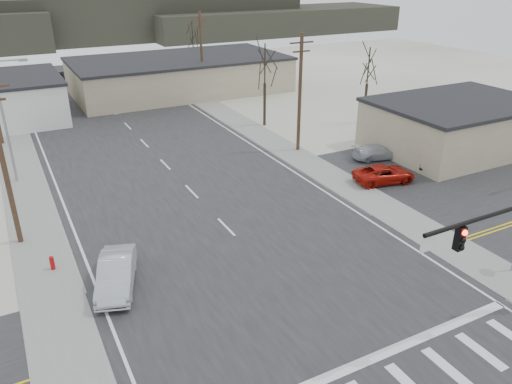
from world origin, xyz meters
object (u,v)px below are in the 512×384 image
(car_parked_dark_a, at_px, (439,161))
(fire_hydrant, at_px, (52,263))
(sedan_crossing, at_px, (116,273))
(car_parked_red, at_px, (384,174))
(car_parked_dark_b, at_px, (435,144))
(car_far_b, at_px, (65,77))
(car_parked_silver, at_px, (378,152))
(car_far_a, at_px, (106,99))

(car_parked_dark_a, bearing_deg, fire_hydrant, 71.73)
(fire_hydrant, distance_m, sedan_crossing, 4.19)
(fire_hydrant, relative_size, car_parked_dark_a, 0.22)
(car_parked_red, height_order, car_parked_dark_b, car_parked_dark_b)
(car_far_b, bearing_deg, car_parked_red, -88.00)
(fire_hydrant, height_order, car_parked_red, car_parked_red)
(fire_hydrant, relative_size, car_parked_dark_b, 0.20)
(car_far_b, relative_size, car_parked_silver, 0.97)
(sedan_crossing, bearing_deg, car_parked_red, 30.13)
(car_parked_dark_a, height_order, car_parked_dark_b, car_parked_dark_b)
(sedan_crossing, height_order, car_far_b, sedan_crossing)
(sedan_crossing, distance_m, car_parked_dark_b, 30.19)
(sedan_crossing, relative_size, car_parked_dark_b, 1.08)
(car_parked_red, xyz_separation_m, car_parked_silver, (2.80, 4.05, -0.04))
(sedan_crossing, height_order, car_parked_silver, sedan_crossing)
(car_far_b, distance_m, car_parked_dark_b, 50.72)
(car_parked_dark_b, bearing_deg, car_parked_silver, 65.31)
(car_far_a, relative_size, car_far_b, 1.23)
(car_parked_silver, bearing_deg, fire_hydrant, 113.18)
(car_far_a, bearing_deg, sedan_crossing, 75.02)
(car_parked_red, xyz_separation_m, car_parked_dark_b, (8.40, 3.11, 0.08))
(fire_hydrant, relative_size, car_far_b, 0.22)
(sedan_crossing, distance_m, car_parked_silver, 25.08)
(car_parked_red, height_order, car_parked_silver, car_parked_red)
(fire_hydrant, bearing_deg, car_far_b, 80.71)
(car_parked_silver, bearing_deg, car_parked_dark_b, -87.10)
(fire_hydrant, height_order, car_far_a, car_far_a)
(sedan_crossing, relative_size, car_parked_silver, 1.14)
(car_far_a, bearing_deg, car_parked_dark_a, 117.18)
(fire_hydrant, distance_m, car_far_b, 49.37)
(sedan_crossing, xyz_separation_m, car_parked_dark_b, (29.31, 7.24, -0.07))
(fire_hydrant, xyz_separation_m, car_parked_red, (23.61, 0.95, 0.23))
(car_parked_dark_a, relative_size, car_parked_dark_b, 0.92)
(sedan_crossing, bearing_deg, fire_hydrant, 149.23)
(car_parked_dark_b, bearing_deg, car_far_b, 13.15)
(car_far_a, bearing_deg, car_parked_silver, 116.53)
(fire_hydrant, bearing_deg, car_parked_dark_a, 1.92)
(car_far_b, xyz_separation_m, car_parked_dark_b, (24.04, -44.67, 0.02))
(sedan_crossing, distance_m, car_parked_dark_a, 26.84)
(car_far_a, xyz_separation_m, car_parked_dark_b, (21.82, -29.16, -0.01))
(car_parked_red, xyz_separation_m, car_parked_dark_a, (5.60, 0.03, 0.04))
(car_far_a, height_order, car_parked_red, car_far_a)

